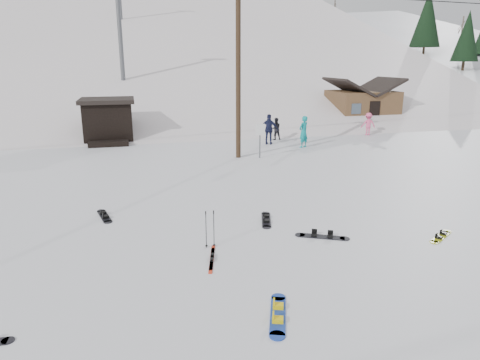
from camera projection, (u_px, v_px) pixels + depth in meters
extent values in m
plane|color=silver|center=(301.00, 291.00, 9.80)|extent=(200.00, 200.00, 0.00)
cube|color=white|center=(160.00, 178.00, 64.39)|extent=(60.00, 85.24, 65.97)
cube|color=silver|center=(402.00, 165.00, 68.39)|extent=(45.66, 93.98, 54.59)
cylinder|color=#3A2819|center=(238.00, 72.00, 22.13)|extent=(0.26, 0.26, 9.00)
cylinder|color=#595B60|center=(260.00, 141.00, 22.98)|extent=(0.07, 0.07, 1.80)
cube|color=white|center=(260.00, 130.00, 22.77)|extent=(0.50, 0.04, 0.60)
cube|color=black|center=(109.00, 122.00, 27.89)|extent=(3.00, 3.00, 2.50)
cube|color=black|center=(107.00, 100.00, 27.53)|extent=(3.40, 3.40, 0.25)
cube|color=black|center=(109.00, 143.00, 26.51)|extent=(2.40, 1.20, 0.30)
cylinder|color=#595B60|center=(120.00, 33.00, 34.92)|extent=(0.36, 0.36, 8.00)
cube|color=brown|center=(361.00, 107.00, 35.37)|extent=(5.00, 4.00, 2.70)
cube|color=black|center=(348.00, 87.00, 34.60)|extent=(2.69, 4.40, 1.43)
cube|color=black|center=(378.00, 86.00, 35.23)|extent=(2.69, 4.40, 1.43)
cube|color=black|center=(374.00, 113.00, 33.56)|extent=(0.90, 0.06, 1.90)
cube|color=#1A3EAD|center=(278.00, 315.00, 8.84)|extent=(0.77, 1.41, 0.03)
cylinder|color=#1A3EAD|center=(278.00, 297.00, 9.50)|extent=(0.32, 0.32, 0.03)
cylinder|color=#1A3EAD|center=(277.00, 336.00, 8.18)|extent=(0.32, 0.32, 0.03)
cube|color=#DEBF0B|center=(278.00, 306.00, 9.06)|extent=(0.27, 0.24, 0.09)
cube|color=#DEBF0B|center=(278.00, 320.00, 8.58)|extent=(0.27, 0.24, 0.09)
cube|color=#B62712|center=(212.00, 260.00, 11.29)|extent=(0.44, 1.47, 0.02)
cube|color=black|center=(212.00, 259.00, 11.28)|extent=(0.14, 0.28, 0.07)
cube|color=#B62712|center=(212.00, 257.00, 11.44)|extent=(0.44, 1.47, 0.02)
cube|color=black|center=(212.00, 256.00, 11.43)|extent=(0.14, 0.28, 0.07)
cylinder|color=black|center=(206.00, 230.00, 11.93)|extent=(0.02, 0.02, 1.06)
cylinder|color=black|center=(206.00, 246.00, 12.06)|extent=(0.08, 0.08, 0.01)
cylinder|color=black|center=(206.00, 213.00, 11.79)|extent=(0.03, 0.03, 0.10)
cylinder|color=black|center=(214.00, 229.00, 11.98)|extent=(0.02, 0.02, 1.06)
cylinder|color=black|center=(214.00, 245.00, 12.11)|extent=(0.08, 0.08, 0.01)
cylinder|color=black|center=(214.00, 212.00, 11.85)|extent=(0.03, 0.03, 0.10)
cylinder|color=black|center=(8.00, 341.00, 8.04)|extent=(0.24, 0.24, 0.02)
cube|color=black|center=(104.00, 216.00, 14.46)|extent=(0.55, 1.24, 0.02)
cylinder|color=black|center=(101.00, 211.00, 14.98)|extent=(0.28, 0.28, 0.02)
cylinder|color=black|center=(108.00, 222.00, 13.95)|extent=(0.28, 0.28, 0.02)
cube|color=black|center=(103.00, 213.00, 14.63)|extent=(0.23, 0.19, 0.08)
cube|color=black|center=(106.00, 217.00, 14.26)|extent=(0.23, 0.19, 0.08)
cube|color=black|center=(322.00, 237.00, 12.77)|extent=(1.31, 0.85, 0.03)
cylinder|color=black|center=(345.00, 239.00, 12.64)|extent=(0.30, 0.30, 0.03)
cylinder|color=black|center=(300.00, 235.00, 12.91)|extent=(0.30, 0.30, 0.03)
cube|color=black|center=(330.00, 236.00, 12.71)|extent=(0.24, 0.26, 0.09)
cube|color=black|center=(314.00, 234.00, 12.81)|extent=(0.24, 0.26, 0.09)
cube|color=#B9C616|center=(441.00, 237.00, 12.78)|extent=(1.06, 0.81, 0.02)
cylinder|color=#B9C616|center=(447.00, 232.00, 13.17)|extent=(0.25, 0.25, 0.02)
cylinder|color=#B9C616|center=(434.00, 242.00, 12.39)|extent=(0.25, 0.25, 0.02)
cube|color=black|center=(443.00, 233.00, 12.91)|extent=(0.21, 0.22, 0.07)
cube|color=black|center=(439.00, 237.00, 12.63)|extent=(0.21, 0.22, 0.07)
cube|color=black|center=(266.00, 220.00, 14.12)|extent=(0.62, 1.28, 0.03)
cylinder|color=black|center=(266.00, 213.00, 14.72)|extent=(0.29, 0.29, 0.03)
cylinder|color=black|center=(267.00, 227.00, 13.52)|extent=(0.29, 0.29, 0.03)
cube|color=black|center=(266.00, 216.00, 14.32)|extent=(0.24, 0.20, 0.08)
cube|color=black|center=(266.00, 221.00, 13.89)|extent=(0.24, 0.20, 0.08)
imported|color=#0E898C|center=(303.00, 132.00, 25.77)|extent=(0.83, 0.74, 1.90)
imported|color=black|center=(276.00, 129.00, 28.34)|extent=(0.74, 0.59, 1.46)
imported|color=#EB5285|center=(368.00, 124.00, 30.13)|extent=(1.11, 0.77, 1.57)
imported|color=#181C3D|center=(269.00, 129.00, 26.72)|extent=(1.20, 0.88, 1.89)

